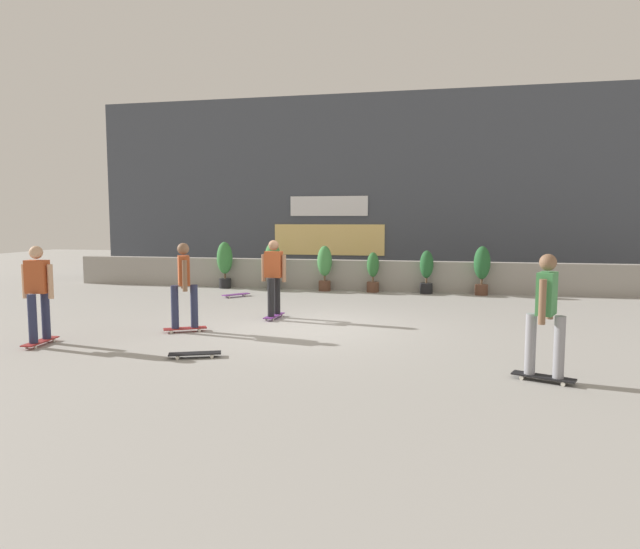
% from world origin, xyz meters
% --- Properties ---
extents(ground_plane, '(48.00, 48.00, 0.00)m').
position_xyz_m(ground_plane, '(0.00, 0.00, 0.00)').
color(ground_plane, '#9E9B96').
extents(planter_wall, '(18.00, 0.40, 0.90)m').
position_xyz_m(planter_wall, '(0.00, 6.00, 0.45)').
color(planter_wall, gray).
rests_on(planter_wall, ground).
extents(building_backdrop, '(20.00, 2.08, 6.50)m').
position_xyz_m(building_backdrop, '(-0.00, 10.00, 3.25)').
color(building_backdrop, '#424751').
rests_on(building_backdrop, ground).
extents(potted_plant_0, '(0.48, 0.48, 1.44)m').
position_xyz_m(potted_plant_0, '(-3.88, 5.55, 0.83)').
color(potted_plant_0, black).
rests_on(potted_plant_0, ground).
extents(potted_plant_1, '(0.49, 0.49, 1.45)m').
position_xyz_m(potted_plant_1, '(-2.33, 5.55, 0.84)').
color(potted_plant_1, black).
rests_on(potted_plant_1, ground).
extents(potted_plant_2, '(0.44, 0.44, 1.35)m').
position_xyz_m(potted_plant_2, '(-0.72, 5.55, 0.76)').
color(potted_plant_2, brown).
rests_on(potted_plant_2, ground).
extents(potted_plant_3, '(0.36, 0.36, 1.17)m').
position_xyz_m(potted_plant_3, '(0.73, 5.55, 0.61)').
color(potted_plant_3, brown).
rests_on(potted_plant_3, ground).
extents(potted_plant_4, '(0.39, 0.39, 1.24)m').
position_xyz_m(potted_plant_4, '(2.27, 5.55, 0.68)').
color(potted_plant_4, black).
rests_on(potted_plant_4, ground).
extents(potted_plant_5, '(0.46, 0.46, 1.38)m').
position_xyz_m(potted_plant_5, '(3.80, 5.55, 0.79)').
color(potted_plant_5, brown).
rests_on(potted_plant_5, ground).
extents(skater_by_wall_left, '(0.56, 0.81, 1.70)m').
position_xyz_m(skater_by_wall_left, '(-0.85, 0.72, 0.94)').
color(skater_by_wall_left, '#72338C').
rests_on(skater_by_wall_left, ground).
extents(skater_far_right, '(0.82, 0.53, 1.70)m').
position_xyz_m(skater_far_right, '(4.00, -3.06, 0.94)').
color(skater_far_right, black).
rests_on(skater_far_right, ground).
extents(skater_by_wall_right, '(0.56, 0.81, 1.70)m').
position_xyz_m(skater_by_wall_right, '(-4.02, -2.56, 0.94)').
color(skater_by_wall_right, maroon).
rests_on(skater_by_wall_right, ground).
extents(skater_far_left, '(0.79, 0.57, 1.70)m').
position_xyz_m(skater_far_left, '(-2.10, -0.99, 0.94)').
color(skater_far_left, maroon).
rests_on(skater_far_left, ground).
extents(skateboard_near_camera, '(0.82, 0.49, 0.08)m').
position_xyz_m(skateboard_near_camera, '(-1.07, -2.82, 0.06)').
color(skateboard_near_camera, black).
rests_on(skateboard_near_camera, ground).
extents(skateboard_aside, '(0.66, 0.75, 0.08)m').
position_xyz_m(skateboard_aside, '(-2.86, 3.76, 0.06)').
color(skateboard_aside, '#72338C').
rests_on(skateboard_aside, ground).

